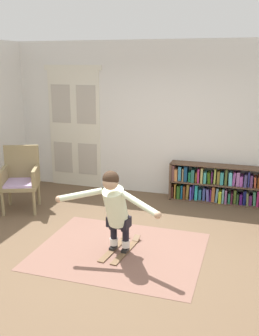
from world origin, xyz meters
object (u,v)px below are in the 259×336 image
object	(u,v)px
bookshelf	(215,185)
person_skier	(115,206)
skis_pair	(121,248)
wicker_chair	(21,177)

from	to	relation	value
bookshelf	person_skier	xyz separation A→B (m)	(-1.06, -2.50, 0.38)
bookshelf	person_skier	size ratio (longest dim) A/B	1.22
person_skier	skis_pair	bearing A→B (deg)	84.11
person_skier	bookshelf	bearing A→B (deg)	67.05
bookshelf	wicker_chair	xyz separation A→B (m)	(-3.20, -1.36, 0.26)
skis_pair	person_skier	bearing A→B (deg)	-95.89
bookshelf	wicker_chair	size ratio (longest dim) A/B	1.61
bookshelf	person_skier	world-z (taller)	person_skier
skis_pair	bookshelf	bearing A→B (deg)	65.93
wicker_chair	person_skier	distance (m)	2.43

